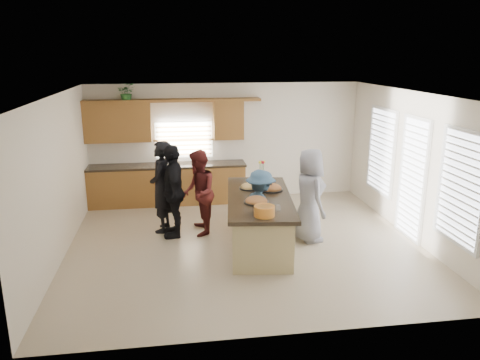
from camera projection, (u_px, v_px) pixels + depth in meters
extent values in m
plane|color=tan|center=(244.00, 243.00, 8.85)|extent=(6.50, 6.50, 0.00)
cube|color=silver|center=(225.00, 142.00, 11.34)|extent=(6.50, 0.02, 2.80)
cube|color=silver|center=(283.00, 233.00, 5.62)|extent=(6.50, 0.02, 2.80)
cube|color=silver|center=(58.00, 179.00, 8.02)|extent=(0.02, 6.00, 2.80)
cube|color=silver|center=(412.00, 166.00, 8.94)|extent=(0.02, 6.00, 2.80)
cube|color=white|center=(245.00, 94.00, 8.11)|extent=(6.50, 6.00, 0.02)
cube|color=brown|center=(168.00, 185.00, 11.10)|extent=(3.65, 0.62, 0.90)
cube|color=black|center=(167.00, 166.00, 10.97)|extent=(3.70, 0.65, 0.05)
cube|color=brown|center=(118.00, 122.00, 10.67)|extent=(1.50, 0.36, 0.90)
cube|color=brown|center=(228.00, 120.00, 11.03)|extent=(0.70, 0.36, 0.90)
cube|color=brown|center=(173.00, 100.00, 10.73)|extent=(4.05, 0.40, 0.06)
cube|color=olive|center=(184.00, 140.00, 11.14)|extent=(1.35, 0.08, 0.85)
cube|color=white|center=(381.00, 151.00, 10.16)|extent=(0.06, 1.10, 1.75)
cube|color=white|center=(412.00, 179.00, 8.89)|extent=(0.06, 0.85, 2.25)
cube|color=white|center=(461.00, 188.00, 7.40)|extent=(0.06, 1.10, 1.75)
cube|color=tan|center=(259.00, 222.00, 8.69)|extent=(1.30, 2.60, 0.88)
cube|color=black|center=(259.00, 198.00, 8.57)|extent=(1.48, 2.82, 0.07)
cube|color=black|center=(259.00, 242.00, 8.80)|extent=(1.21, 2.52, 0.08)
cylinder|color=black|center=(256.00, 202.00, 8.19)|extent=(0.43, 0.43, 0.02)
ellipsoid|color=#C1783C|center=(256.00, 201.00, 8.19)|extent=(0.39, 0.39, 0.18)
cylinder|color=black|center=(270.00, 189.00, 8.94)|extent=(0.48, 0.48, 0.02)
ellipsoid|color=#C1783C|center=(270.00, 188.00, 8.94)|extent=(0.43, 0.43, 0.20)
cylinder|color=black|center=(249.00, 188.00, 9.05)|extent=(0.39, 0.39, 0.02)
ellipsoid|color=tan|center=(249.00, 187.00, 9.04)|extent=(0.35, 0.35, 0.16)
cylinder|color=orange|center=(264.00, 211.00, 7.51)|extent=(0.34, 0.34, 0.17)
cylinder|color=beige|center=(264.00, 207.00, 7.49)|extent=(0.28, 0.28, 0.04)
cylinder|color=white|center=(278.00, 208.00, 7.76)|extent=(0.08, 0.08, 0.10)
cylinder|color=#AF8BCA|center=(255.00, 182.00, 9.39)|extent=(0.25, 0.25, 0.06)
cylinder|color=silver|center=(262.00, 177.00, 9.56)|extent=(0.11, 0.11, 0.16)
imported|color=#2A6729|center=(127.00, 93.00, 10.53)|extent=(0.42, 0.37, 0.44)
imported|color=black|center=(161.00, 187.00, 9.27)|extent=(0.57, 0.75, 1.84)
imported|color=#5B1D1B|center=(198.00, 193.00, 9.13)|extent=(0.64, 0.82, 1.69)
imported|color=black|center=(173.00, 191.00, 9.01)|extent=(0.48, 1.08, 1.83)
imported|color=#365777|center=(260.00, 209.00, 8.56)|extent=(0.96, 1.09, 1.46)
imported|color=gray|center=(309.00, 195.00, 8.81)|extent=(0.69, 0.95, 1.79)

